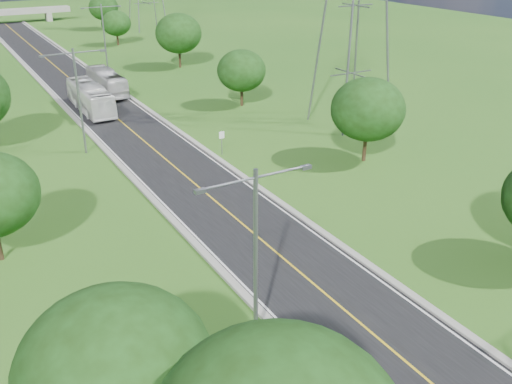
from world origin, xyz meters
TOP-DOWN VIEW (x-y plane):
  - ground at (0.00, 60.00)m, footprint 260.00×260.00m
  - road at (0.00, 66.00)m, footprint 8.00×150.00m
  - curb_left at (-4.25, 66.00)m, footprint 0.50×150.00m
  - curb_right at (4.25, 66.00)m, footprint 0.50×150.00m
  - speed_limit_sign at (5.20, 37.98)m, footprint 0.55×0.09m
  - overpass at (0.00, 140.00)m, footprint 30.00×3.00m
  - streetlight_near_left at (-6.00, 12.00)m, footprint 5.90×0.25m
  - streetlight_mid_left at (-6.00, 45.00)m, footprint 5.90×0.25m
  - streetlight_far_right at (6.00, 78.00)m, footprint 5.90×0.25m
  - tree_la at (-14.00, 8.00)m, footprint 7.14×7.14m
  - tree_rb at (16.00, 30.00)m, footprint 6.72×6.72m
  - tree_rc at (15.00, 52.00)m, footprint 5.88×5.88m
  - tree_rd at (17.00, 76.00)m, footprint 7.14×7.14m
  - tree_re at (14.50, 100.00)m, footprint 5.46×5.46m
  - tree_rf at (18.00, 120.00)m, footprint 6.30×6.30m
  - bus_outbound at (2.33, 65.81)m, footprint 2.61×10.95m
  - bus_inbound at (-1.71, 58.72)m, footprint 2.77×11.78m

SIDE VIEW (x-z plane):
  - ground at x=0.00m, z-range 0.00..0.00m
  - road at x=0.00m, z-range 0.00..0.06m
  - curb_left at x=-4.25m, z-range 0.00..0.22m
  - curb_right at x=4.25m, z-range 0.00..0.22m
  - bus_outbound at x=2.33m, z-range 0.06..3.11m
  - speed_limit_sign at x=5.20m, z-range 0.40..2.80m
  - bus_inbound at x=-1.71m, z-range 0.06..3.34m
  - overpass at x=0.00m, z-range 0.81..4.01m
  - tree_re at x=14.50m, z-range 0.85..7.20m
  - tree_rc at x=15.00m, z-range 0.91..7.75m
  - tree_rf at x=18.00m, z-range 0.98..8.31m
  - tree_rb at x=16.00m, z-range 1.05..8.86m
  - tree_la at x=-14.00m, z-range 1.11..9.42m
  - tree_rd at x=17.00m, z-range 1.11..9.42m
  - streetlight_near_left at x=-6.00m, z-range 0.94..10.94m
  - streetlight_mid_left at x=-6.00m, z-range 0.94..10.94m
  - streetlight_far_right at x=6.00m, z-range 0.94..10.94m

